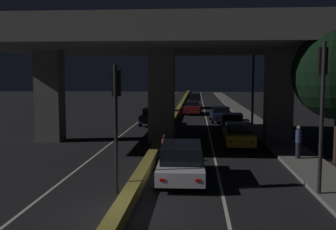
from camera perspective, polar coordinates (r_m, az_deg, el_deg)
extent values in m
plane|color=black|center=(12.75, -6.62, -14.24)|extent=(200.00, 200.00, 0.00)
cube|color=beige|center=(47.30, -2.56, 0.37)|extent=(0.12, 126.00, 0.00)
cube|color=beige|center=(46.98, 5.37, 0.32)|extent=(0.12, 126.00, 0.00)
cube|color=olive|center=(47.01, 1.40, 0.61)|extent=(0.50, 126.00, 0.44)
cube|color=slate|center=(40.35, 11.81, -0.53)|extent=(2.14, 126.00, 0.16)
cube|color=slate|center=(27.37, -16.77, 2.62)|extent=(1.64, 1.36, 6.01)
cube|color=slate|center=(26.09, 15.72, 2.51)|extent=(1.64, 1.36, 6.01)
cube|color=slate|center=(25.66, -0.93, 2.67)|extent=(1.64, 1.36, 6.01)
cube|color=slate|center=(25.74, -0.94, 11.02)|extent=(21.87, 13.53, 1.47)
cube|color=#333335|center=(25.88, -0.94, 13.63)|extent=(21.87, 0.40, 0.90)
cylinder|color=black|center=(14.49, -7.56, -2.16)|extent=(0.14, 0.14, 4.75)
cube|color=black|center=(14.53, -7.50, 4.59)|extent=(0.30, 0.28, 0.95)
sphere|color=red|center=(14.68, -7.40, 5.76)|extent=(0.18, 0.18, 0.18)
sphere|color=black|center=(14.68, -7.38, 4.60)|extent=(0.18, 0.18, 0.18)
sphere|color=black|center=(14.69, -7.37, 3.45)|extent=(0.18, 0.18, 0.18)
cylinder|color=black|center=(14.80, 21.41, -0.81)|extent=(0.14, 0.14, 5.53)
cube|color=black|center=(14.90, 21.49, 7.29)|extent=(0.30, 0.28, 0.95)
sphere|color=red|center=(15.06, 21.36, 8.40)|extent=(0.18, 0.18, 0.18)
sphere|color=black|center=(15.04, 21.32, 7.27)|extent=(0.18, 0.18, 0.18)
sphere|color=black|center=(15.04, 21.28, 6.14)|extent=(0.18, 0.18, 0.18)
cylinder|color=#2D2D30|center=(32.56, 12.26, 5.79)|extent=(0.18, 0.18, 8.99)
cylinder|color=#2D2D30|center=(32.77, 10.87, 13.44)|extent=(1.74, 0.10, 0.10)
ellipsoid|color=#F2B759|center=(32.67, 9.32, 13.32)|extent=(0.56, 0.32, 0.24)
cube|color=silver|center=(16.66, 1.94, -7.40)|extent=(1.93, 4.79, 0.55)
cube|color=black|center=(16.53, 1.95, -5.36)|extent=(1.68, 2.89, 0.66)
cylinder|color=black|center=(18.29, -0.81, -7.11)|extent=(0.21, 0.59, 0.59)
cylinder|color=black|center=(18.26, 4.91, -7.15)|extent=(0.21, 0.59, 0.59)
cylinder|color=black|center=(15.25, -1.64, -9.70)|extent=(0.21, 0.59, 0.59)
cylinder|color=black|center=(15.21, 5.27, -9.76)|extent=(0.21, 0.59, 0.59)
cube|color=red|center=(14.36, -0.88, -9.41)|extent=(0.18, 0.03, 0.11)
cube|color=red|center=(14.33, 4.36, -9.46)|extent=(0.18, 0.03, 0.11)
cube|color=gold|center=(24.73, 10.14, -3.09)|extent=(1.76, 4.37, 0.65)
cube|color=black|center=(24.54, 10.18, -1.75)|extent=(1.52, 1.76, 0.54)
cylinder|color=black|center=(26.14, 8.03, -3.31)|extent=(0.21, 0.59, 0.58)
cylinder|color=black|center=(26.28, 11.65, -3.32)|extent=(0.21, 0.59, 0.58)
cylinder|color=black|center=(23.31, 8.40, -4.40)|extent=(0.21, 0.59, 0.58)
cylinder|color=black|center=(23.47, 12.46, -4.41)|extent=(0.21, 0.59, 0.58)
cube|color=red|center=(22.53, 9.12, -3.84)|extent=(0.18, 0.03, 0.11)
cube|color=red|center=(22.65, 12.13, -3.84)|extent=(0.18, 0.03, 0.11)
cube|color=black|center=(30.46, 9.27, -1.38)|extent=(1.84, 4.73, 0.64)
cube|color=black|center=(30.28, 9.30, -0.30)|extent=(1.54, 1.92, 0.54)
cylinder|color=black|center=(32.00, 7.66, -1.60)|extent=(0.22, 0.67, 0.67)
cylinder|color=black|center=(32.08, 10.57, -1.62)|extent=(0.22, 0.67, 0.67)
cylinder|color=black|center=(28.94, 7.80, -2.36)|extent=(0.22, 0.67, 0.67)
cylinder|color=black|center=(29.03, 11.03, -2.39)|extent=(0.22, 0.67, 0.67)
cube|color=red|center=(28.10, 8.33, -1.88)|extent=(0.18, 0.04, 0.11)
cube|color=red|center=(28.17, 10.71, -1.90)|extent=(0.18, 0.04, 0.11)
cube|color=#141938|center=(37.80, 7.61, -0.06)|extent=(1.88, 4.70, 0.59)
cube|color=black|center=(37.63, 7.64, 0.77)|extent=(1.59, 1.90, 0.53)
cylinder|color=black|center=(39.29, 6.17, -0.26)|extent=(0.22, 0.65, 0.64)
cylinder|color=black|center=(39.43, 8.64, -0.27)|extent=(0.22, 0.65, 0.64)
cylinder|color=black|center=(36.24, 6.48, -0.76)|extent=(0.22, 0.65, 0.64)
cylinder|color=black|center=(36.40, 9.15, -0.76)|extent=(0.22, 0.65, 0.64)
cube|color=red|center=(35.43, 6.96, -0.38)|extent=(0.18, 0.04, 0.11)
cube|color=red|center=(35.55, 8.92, -0.39)|extent=(0.18, 0.04, 0.11)
cube|color=#591414|center=(45.26, 3.57, 0.94)|extent=(1.95, 4.72, 0.69)
cube|color=black|center=(45.10, 3.57, 1.64)|extent=(1.63, 1.92, 0.43)
cylinder|color=black|center=(46.86, 2.60, 0.68)|extent=(0.22, 0.59, 0.58)
cylinder|color=black|center=(46.79, 4.72, 0.66)|extent=(0.22, 0.59, 0.58)
cylinder|color=black|center=(43.81, 2.34, 0.33)|extent=(0.22, 0.59, 0.58)
cylinder|color=black|center=(43.73, 4.61, 0.31)|extent=(0.22, 0.59, 0.58)
cube|color=red|center=(42.96, 2.60, 0.74)|extent=(0.18, 0.04, 0.11)
cube|color=red|center=(42.90, 4.26, 0.72)|extent=(0.18, 0.04, 0.11)
cube|color=#515459|center=(53.95, 3.84, 1.75)|extent=(1.84, 4.69, 0.70)
cube|color=black|center=(54.02, 3.85, 2.63)|extent=(1.61, 3.39, 0.96)
cylinder|color=black|center=(55.51, 2.94, 1.50)|extent=(0.21, 0.68, 0.68)
cylinder|color=black|center=(55.53, 4.71, 1.49)|extent=(0.21, 0.68, 0.68)
cylinder|color=black|center=(52.44, 2.92, 1.26)|extent=(0.21, 0.68, 0.68)
cylinder|color=black|center=(52.46, 4.80, 1.24)|extent=(0.21, 0.68, 0.68)
cube|color=red|center=(51.61, 3.19, 1.61)|extent=(0.18, 0.03, 0.11)
cube|color=red|center=(51.63, 4.56, 1.60)|extent=(0.18, 0.03, 0.11)
cube|color=#141938|center=(35.25, -2.31, -0.36)|extent=(1.82, 4.64, 0.65)
cube|color=black|center=(35.42, -2.26, 0.63)|extent=(1.53, 2.25, 0.54)
cylinder|color=black|center=(33.69, -1.33, -1.19)|extent=(0.22, 0.67, 0.66)
cylinder|color=black|center=(33.93, -4.04, -1.15)|extent=(0.22, 0.67, 0.66)
cylinder|color=black|center=(36.67, -0.71, -0.63)|extent=(0.22, 0.67, 0.66)
cylinder|color=black|center=(36.90, -3.21, -0.60)|extent=(0.22, 0.67, 0.66)
cube|color=white|center=(37.45, -0.91, -0.15)|extent=(0.18, 0.04, 0.11)
cube|color=white|center=(37.61, -2.67, -0.13)|extent=(0.18, 0.04, 0.11)
cube|color=black|center=(44.89, -1.30, 0.91)|extent=(1.93, 4.51, 0.67)
cube|color=black|center=(44.84, -1.30, 1.72)|extent=(1.69, 2.71, 0.61)
cylinder|color=black|center=(43.38, -0.25, 0.30)|extent=(0.21, 0.61, 0.61)
cylinder|color=black|center=(43.54, -2.67, 0.32)|extent=(0.21, 0.61, 0.61)
cylinder|color=black|center=(46.32, -0.01, 0.64)|extent=(0.21, 0.61, 0.61)
cylinder|color=black|center=(46.47, -2.28, 0.65)|extent=(0.21, 0.61, 0.61)
cube|color=white|center=(47.09, -0.27, 1.01)|extent=(0.18, 0.03, 0.11)
cube|color=white|center=(47.19, -1.87, 1.01)|extent=(0.18, 0.03, 0.11)
cylinder|color=black|center=(20.59, -0.26, -5.76)|extent=(0.10, 0.52, 0.52)
cylinder|color=black|center=(19.47, -0.68, -6.43)|extent=(0.12, 0.53, 0.52)
cube|color=navy|center=(19.99, -0.46, -5.47)|extent=(0.28, 0.89, 0.32)
cylinder|color=maroon|center=(19.91, -0.46, -4.27)|extent=(0.33, 0.33, 0.53)
sphere|color=black|center=(19.85, -0.47, -3.17)|extent=(0.24, 0.24, 0.24)
cube|color=red|center=(19.38, -0.70, -5.82)|extent=(0.08, 0.03, 0.08)
cylinder|color=black|center=(28.38, 0.89, -2.55)|extent=(0.11, 0.59, 0.59)
cylinder|color=black|center=(27.10, 0.88, -2.93)|extent=(0.13, 0.59, 0.59)
cube|color=silver|center=(27.71, 0.88, -2.28)|extent=(0.29, 0.99, 0.32)
cylinder|color=navy|center=(27.66, 0.88, -1.48)|extent=(0.34, 0.34, 0.47)
sphere|color=black|center=(27.61, 0.88, -0.75)|extent=(0.24, 0.24, 0.24)
cube|color=red|center=(27.02, 0.88, -2.49)|extent=(0.08, 0.03, 0.08)
cylinder|color=black|center=(21.16, 18.36, -4.90)|extent=(0.26, 0.26, 0.80)
cylinder|color=navy|center=(21.04, 18.42, -2.93)|extent=(0.30, 0.30, 0.67)
sphere|color=tan|center=(20.98, 18.46, -1.74)|extent=(0.22, 0.22, 0.22)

